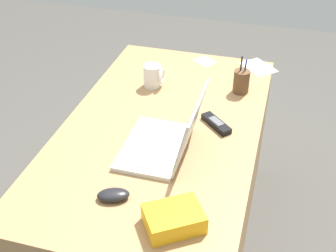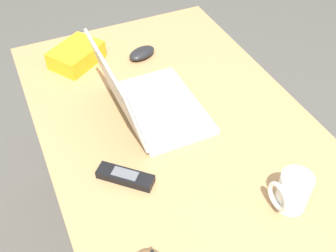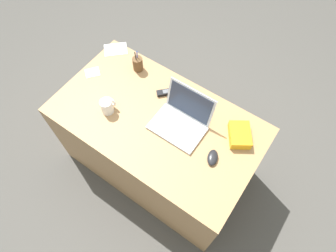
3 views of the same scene
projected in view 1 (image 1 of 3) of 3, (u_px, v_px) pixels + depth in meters
ground_plane at (163, 245)px, 2.25m from camera, size 6.00×6.00×0.00m
desk at (162, 192)px, 2.04m from camera, size 1.40×0.79×0.73m
laptop at (166, 140)px, 1.67m from camera, size 0.34×0.28×0.24m
computer_mouse at (113, 195)px, 1.48m from camera, size 0.10×0.12×0.03m
coffee_mug_white at (153, 76)px, 2.07m from camera, size 0.08×0.09×0.11m
cordless_phone at (216, 124)px, 1.82m from camera, size 0.14×0.14×0.03m
pen_holder at (241, 81)px, 2.02m from camera, size 0.07×0.07×0.17m
snack_bag at (174, 219)px, 1.37m from camera, size 0.20×0.22×0.06m
paper_note_near_laptop at (205, 61)px, 2.30m from camera, size 0.13×0.13×0.00m
paper_note_left at (258, 67)px, 2.25m from camera, size 0.21×0.21×0.00m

